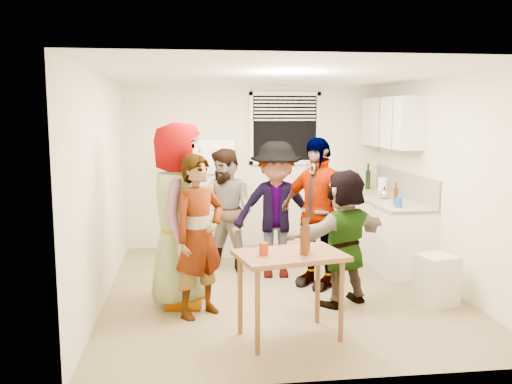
{
  "coord_description": "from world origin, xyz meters",
  "views": [
    {
      "loc": [
        -1.06,
        -6.12,
        2.05
      ],
      "look_at": [
        -0.26,
        0.18,
        1.15
      ],
      "focal_mm": 38.0,
      "sensor_mm": 36.0,
      "label": 1
    }
  ],
  "objects": [
    {
      "name": "guest_orange",
      "position": [
        0.61,
        -0.57,
        0.0
      ],
      "size": [
        1.92,
        1.96,
        0.44
      ],
      "primitive_type": "imported",
      "rotation": [
        0.0,
        0.0,
        3.63
      ],
      "color": "#C2773B",
      "rests_on": "ground"
    },
    {
      "name": "beer_bottle_table",
      "position": [
        -0.04,
        -1.46,
        0.81
      ],
      "size": [
        0.06,
        0.06,
        0.25
      ],
      "primitive_type": "cylinder",
      "color": "#47230C",
      "rests_on": "serving_table"
    },
    {
      "name": "trash_bin",
      "position": [
        1.61,
        -0.71,
        0.25
      ],
      "size": [
        0.45,
        0.45,
        0.54
      ],
      "primitive_type": "cube",
      "rotation": [
        0.0,
        0.0,
        0.24
      ],
      "color": "silver",
      "rests_on": "ground"
    },
    {
      "name": "guest_back_right",
      "position": [
        0.04,
        0.53,
        0.0
      ],
      "size": [
        1.29,
        1.84,
        0.64
      ],
      "primitive_type": "imported",
      "rotation": [
        0.0,
        0.0,
        -0.1
      ],
      "color": "#404145",
      "rests_on": "ground"
    },
    {
      "name": "guest_stripe",
      "position": [
        -0.96,
        -0.71,
        0.0
      ],
      "size": [
        1.51,
        1.69,
        0.4
      ],
      "primitive_type": "imported",
      "rotation": [
        0.0,
        0.0,
        0.67
      ],
      "color": "#141933",
      "rests_on": "ground"
    },
    {
      "name": "picture_frame",
      "position": [
        1.92,
        1.83,
        0.98
      ],
      "size": [
        0.02,
        0.18,
        0.15
      ],
      "primitive_type": "cube",
      "color": "#C19444",
      "rests_on": "countertop"
    },
    {
      "name": "room",
      "position": [
        0.0,
        0.0,
        0.0
      ],
      "size": [
        4.0,
        4.5,
        2.5
      ],
      "primitive_type": null,
      "color": "#F0EACE",
      "rests_on": "ground"
    },
    {
      "name": "counter_lower",
      "position": [
        1.7,
        1.15,
        0.43
      ],
      "size": [
        0.6,
        2.2,
        0.86
      ],
      "primitive_type": "cube",
      "color": "white",
      "rests_on": "ground"
    },
    {
      "name": "window",
      "position": [
        0.45,
        2.21,
        1.85
      ],
      "size": [
        1.12,
        0.1,
        1.06
      ],
      "primitive_type": null,
      "color": "white",
      "rests_on": "room"
    },
    {
      "name": "backsplash",
      "position": [
        1.99,
        1.15,
        1.08
      ],
      "size": [
        0.03,
        2.2,
        0.36
      ],
      "primitive_type": "cube",
      "color": "beige",
      "rests_on": "countertop"
    },
    {
      "name": "guest_black",
      "position": [
        0.46,
        0.09,
        0.0
      ],
      "size": [
        2.06,
        1.96,
        0.44
      ],
      "primitive_type": "imported",
      "rotation": [
        0.0,
        0.0,
        -0.88
      ],
      "color": "black",
      "rests_on": "ground"
    },
    {
      "name": "guest_grey",
      "position": [
        -1.17,
        -0.34,
        0.0
      ],
      "size": [
        2.1,
        1.26,
        0.63
      ],
      "primitive_type": "imported",
      "rotation": [
        0.0,
        0.0,
        1.42
      ],
      "color": "gray",
      "rests_on": "ground"
    },
    {
      "name": "refrigerator",
      "position": [
        -0.75,
        1.88,
        0.85
      ],
      "size": [
        0.7,
        0.7,
        1.7
      ],
      "primitive_type": "cube",
      "color": "white",
      "rests_on": "ground"
    },
    {
      "name": "paper_towel",
      "position": [
        1.68,
        1.19,
        0.9
      ],
      "size": [
        0.13,
        0.13,
        0.28
      ],
      "primitive_type": "cylinder",
      "color": "white",
      "rests_on": "countertop"
    },
    {
      "name": "wine_bottle",
      "position": [
        1.75,
        2.03,
        0.9
      ],
      "size": [
        0.08,
        0.08,
        0.3
      ],
      "primitive_type": "cylinder",
      "color": "black",
      "rests_on": "countertop"
    },
    {
      "name": "beer_bottle_counter",
      "position": [
        1.6,
        0.5,
        0.9
      ],
      "size": [
        0.06,
        0.06,
        0.22
      ],
      "primitive_type": "cylinder",
      "color": "#47230C",
      "rests_on": "countertop"
    },
    {
      "name": "serving_table",
      "position": [
        -0.15,
        -1.4,
        0.0
      ],
      "size": [
        1.07,
        0.82,
        0.81
      ],
      "primitive_type": null,
      "rotation": [
        0.0,
        0.0,
        0.21
      ],
      "color": "brown",
      "rests_on": "ground"
    },
    {
      "name": "countertop",
      "position": [
        1.7,
        1.15,
        0.88
      ],
      "size": [
        0.64,
        2.22,
        0.04
      ],
      "primitive_type": "cube",
      "color": "beige",
      "rests_on": "counter_lower"
    },
    {
      "name": "upper_cabinets",
      "position": [
        1.83,
        1.35,
        1.95
      ],
      "size": [
        0.34,
        1.6,
        0.7
      ],
      "primitive_type": "cube",
      "color": "white",
      "rests_on": "room"
    },
    {
      "name": "red_cup",
      "position": [
        -0.4,
        -1.42,
        0.81
      ],
      "size": [
        0.08,
        0.08,
        0.11
      ],
      "primitive_type": "cylinder",
      "color": "#A72414",
      "rests_on": "serving_table"
    },
    {
      "name": "kettle",
      "position": [
        1.65,
        1.04,
        0.9
      ],
      "size": [
        0.22,
        0.19,
        0.18
      ],
      "primitive_type": null,
      "rotation": [
        0.0,
        0.0,
        -0.05
      ],
      "color": "silver",
      "rests_on": "countertop"
    },
    {
      "name": "blue_cup",
      "position": [
        1.57,
        0.33,
        0.9
      ],
      "size": [
        0.09,
        0.09,
        0.12
      ],
      "primitive_type": "cylinder",
      "color": "#0F46BA",
      "rests_on": "countertop"
    },
    {
      "name": "guest_back_left",
      "position": [
        -0.55,
        0.85,
        0.0
      ],
      "size": [
        1.58,
        1.78,
        0.62
      ],
      "primitive_type": "imported",
      "rotation": [
        0.0,
        0.0,
        -0.62
      ],
      "color": "brown",
      "rests_on": "ground"
    }
  ]
}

